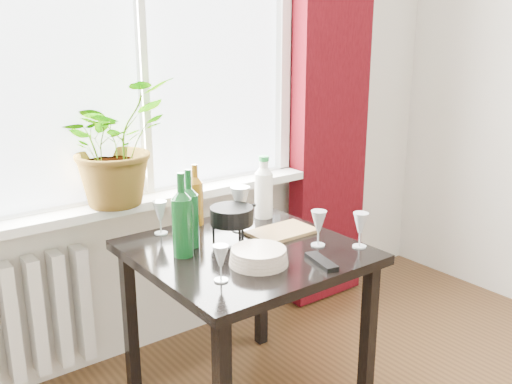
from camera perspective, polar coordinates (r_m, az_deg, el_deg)
window at (r=2.71m, az=-11.67°, el=15.63°), size 1.72×0.08×1.62m
windowsill at (r=2.76m, az=-10.13°, el=-0.63°), size 1.72×0.20×0.04m
curtain at (r=3.30m, az=7.55°, el=10.55°), size 0.50×0.12×2.56m
table at (r=2.39m, az=-1.06°, el=-7.62°), size 0.85×0.85×0.74m
potted_plant at (r=2.59m, az=-14.06°, el=4.83°), size 0.63×0.59×0.56m
wine_bottle_left at (r=2.23m, az=-7.42°, el=-2.20°), size 0.09×0.09×0.34m
wine_bottle_right at (r=2.33m, az=-6.71°, el=-1.60°), size 0.09×0.09×0.33m
bottle_amber at (r=2.59m, az=-6.08°, el=-0.19°), size 0.07×0.07×0.29m
cleaning_bottle at (r=2.67m, az=0.78°, el=0.56°), size 0.10×0.10×0.30m
wineglass_front_right at (r=2.36m, az=6.26°, el=-3.61°), size 0.08×0.08×0.15m
wineglass_far_right at (r=2.37m, az=10.38°, el=-3.73°), size 0.08×0.08×0.15m
wineglass_back_center at (r=2.51m, az=-1.59°, el=-1.60°), size 0.11×0.11×0.21m
wineglass_back_left at (r=2.51m, az=-9.55°, el=-2.52°), size 0.08×0.08×0.15m
wineglass_front_left at (r=2.03m, az=-3.55°, el=-7.10°), size 0.06×0.06×0.14m
plate_stack at (r=2.18m, az=0.27°, el=-6.48°), size 0.24×0.24×0.06m
fondue_pot at (r=2.42m, az=-2.44°, el=-3.13°), size 0.23×0.20×0.14m
tv_remote at (r=2.21m, az=6.55°, el=-6.92°), size 0.09×0.18×0.02m
cutting_board at (r=2.51m, az=2.62°, el=-3.99°), size 0.28×0.18×0.02m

